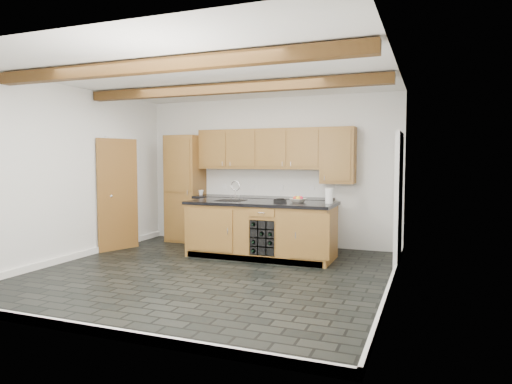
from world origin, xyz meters
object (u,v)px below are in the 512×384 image
kitchen_scale (280,200)px  paper_towel (329,196)px  island (261,229)px  fruit_bowl (298,200)px

kitchen_scale → paper_towel: size_ratio=0.95×
island → paper_towel: paper_towel is taller
island → paper_towel: 1.26m
kitchen_scale → paper_towel: (0.78, 0.10, 0.09)m
fruit_bowl → paper_towel: paper_towel is taller
island → kitchen_scale: kitchen_scale is taller
fruit_bowl → paper_towel: 0.52m
fruit_bowl → kitchen_scale: bearing=-155.3°
island → kitchen_scale: bearing=-1.4°
fruit_bowl → island: bearing=-169.1°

